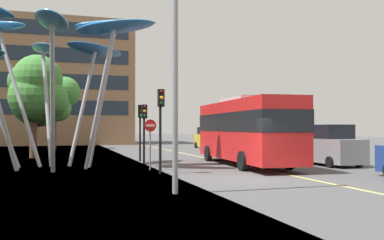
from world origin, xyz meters
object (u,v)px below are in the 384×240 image
at_px(red_bus, 245,128).
at_px(car_side_street, 237,140).
at_px(car_parked_far, 273,144).
at_px(traffic_light_kerb_far, 144,121).
at_px(no_entry_sign, 150,136).
at_px(car_far_side, 208,138).
at_px(traffic_light_island_mid, 140,120).
at_px(traffic_light_kerb_near, 161,113).
at_px(car_parked_mid, 329,146).
at_px(street_lamp, 184,26).
at_px(leaf_sculpture, 49,40).

bearing_deg(red_bus, car_side_street, 68.64).
height_order(red_bus, car_parked_far, red_bus).
height_order(traffic_light_kerb_far, no_entry_sign, traffic_light_kerb_far).
bearing_deg(car_parked_far, red_bus, -132.26).
bearing_deg(traffic_light_kerb_far, car_far_side, 59.88).
xyz_separation_m(traffic_light_island_mid, car_side_street, (9.75, 7.46, -1.53)).
relative_size(traffic_light_kerb_near, car_parked_mid, 0.85).
height_order(car_parked_far, street_lamp, street_lamp).
xyz_separation_m(leaf_sculpture, car_side_street, (15.14, 10.77, -5.61)).
relative_size(car_parked_mid, street_lamp, 0.53).
xyz_separation_m(red_bus, traffic_light_kerb_near, (-5.54, -3.04, 0.71)).
distance_m(traffic_light_island_mid, car_far_side, 17.59).
xyz_separation_m(red_bus, street_lamp, (-6.14, -8.94, 3.30)).
height_order(car_parked_mid, car_far_side, car_parked_mid).
bearing_deg(leaf_sculpture, car_side_street, 35.42).
bearing_deg(red_bus, car_parked_mid, -17.64).
distance_m(traffic_light_kerb_near, no_entry_sign, 2.17).
relative_size(traffic_light_kerb_near, car_side_street, 0.97).
bearing_deg(street_lamp, leaf_sculpture, 113.35).
bearing_deg(traffic_light_kerb_near, traffic_light_island_mid, 86.61).
bearing_deg(street_lamp, car_side_street, 62.62).
xyz_separation_m(car_parked_mid, car_parked_far, (-0.36, 5.91, -0.10)).
bearing_deg(traffic_light_island_mid, street_lamp, -94.46).
xyz_separation_m(red_bus, traffic_light_kerb_far, (-5.26, 2.31, 0.42)).
bearing_deg(street_lamp, red_bus, 55.51).
xyz_separation_m(car_far_side, street_lamp, (-10.63, -28.04, 4.37)).
height_order(traffic_light_kerb_near, street_lamp, street_lamp).
distance_m(leaf_sculpture, car_side_street, 19.40).
bearing_deg(traffic_light_island_mid, leaf_sculpture, -148.45).
height_order(red_bus, no_entry_sign, red_bus).
xyz_separation_m(leaf_sculpture, car_parked_far, (14.57, 3.37, -5.68)).
height_order(traffic_light_kerb_near, no_entry_sign, traffic_light_kerb_near).
bearing_deg(traffic_light_kerb_near, car_far_side, 65.64).
relative_size(red_bus, traffic_light_kerb_near, 2.90).
bearing_deg(traffic_light_kerb_near, street_lamp, -95.80).
xyz_separation_m(red_bus, no_entry_sign, (-5.64, -1.18, -0.40)).
bearing_deg(street_lamp, traffic_light_kerb_far, 85.51).
bearing_deg(traffic_light_kerb_far, car_parked_mid, -21.00).
bearing_deg(leaf_sculpture, red_bus, -6.15).
xyz_separation_m(car_parked_far, no_entry_sign, (-9.73, -5.68, 0.72)).
bearing_deg(red_bus, traffic_light_kerb_far, 156.27).
height_order(traffic_light_kerb_far, car_parked_far, traffic_light_kerb_far).
bearing_deg(traffic_light_kerb_near, no_entry_sign, 93.06).
height_order(leaf_sculpture, street_lamp, street_lamp).
xyz_separation_m(traffic_light_island_mid, car_far_side, (9.59, 14.67, -1.55)).
relative_size(leaf_sculpture, car_parked_mid, 2.62).
xyz_separation_m(traffic_light_kerb_near, traffic_light_island_mid, (0.44, 7.48, -0.23)).
bearing_deg(traffic_light_island_mid, traffic_light_kerb_near, -93.39).
distance_m(leaf_sculpture, traffic_light_kerb_far, 6.77).
relative_size(traffic_light_island_mid, car_side_street, 0.89).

